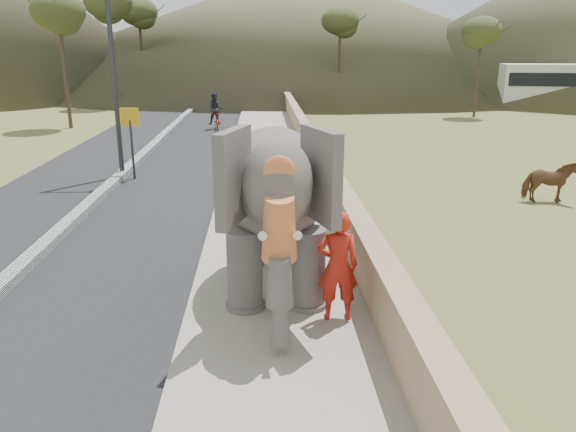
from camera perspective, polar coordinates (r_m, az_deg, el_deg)
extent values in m
plane|color=olive|center=(8.01, -0.81, -15.78)|extent=(160.00, 160.00, 0.00)
cube|color=black|center=(17.94, -18.15, 2.14)|extent=(7.00, 120.00, 0.03)
cube|color=black|center=(17.91, -18.18, 2.43)|extent=(0.35, 120.00, 0.22)
cube|color=#9E9687|center=(17.27, -1.96, 2.64)|extent=(3.00, 120.00, 0.15)
cube|color=tan|center=(17.26, 3.52, 4.23)|extent=(0.30, 120.00, 1.10)
cylinder|color=#292A2E|center=(19.71, -17.43, 15.21)|extent=(0.16, 0.16, 8.00)
cylinder|color=#2D2D33|center=(19.47, -15.53, 6.45)|extent=(0.08, 0.08, 2.00)
cube|color=gold|center=(19.31, -15.79, 9.66)|extent=(0.60, 0.05, 0.60)
imported|color=brown|center=(17.64, 25.06, 3.13)|extent=(1.47, 0.74, 1.22)
imported|color=#BABBC1|center=(47.49, 24.01, 11.13)|extent=(4.48, 2.49, 1.44)
cone|color=brown|center=(76.96, 1.19, 18.89)|extent=(80.00, 80.00, 14.00)
imported|color=#B12012|center=(8.80, 5.08, -5.07)|extent=(0.65, 0.43, 1.79)
imported|color=#9B240E|center=(30.78, -7.16, 9.60)|extent=(0.77, 1.88, 0.97)
imported|color=#212227|center=(30.72, -7.37, 10.73)|extent=(0.87, 0.70, 1.69)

